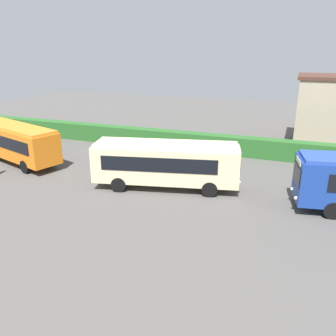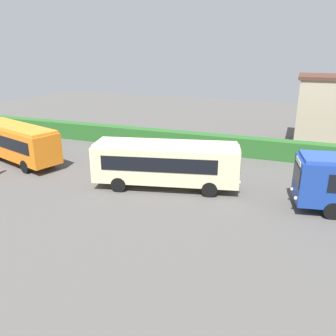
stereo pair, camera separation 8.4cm
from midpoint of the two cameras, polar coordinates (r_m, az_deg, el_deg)
The scene contains 5 objects.
ground_plane at distance 24.67m, azimuth 4.29°, elevation -2.38°, with size 82.44×82.44×0.00m, color #514F4C.
bus_orange at distance 30.80m, azimuth -23.24°, elevation 4.00°, with size 8.90×4.88×3.11m.
bus_cream at distance 23.15m, azimuth -0.25°, elevation 0.93°, with size 9.89×4.53×3.11m.
person_center at distance 25.79m, azimuth 0.56°, elevation 1.02°, with size 0.35×0.53×1.90m.
hedge_row at distance 31.51m, azimuth 8.33°, elevation 3.87°, with size 53.22×1.21×1.64m, color #285E25.
Camera 2 is at (6.38, -22.04, 9.07)m, focal length 37.37 mm.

